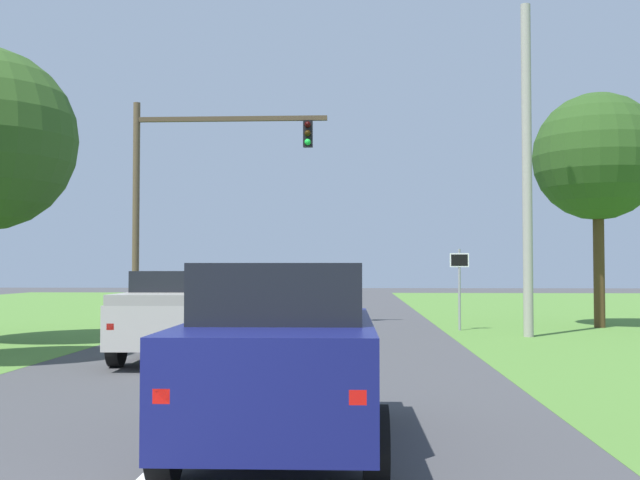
{
  "coord_description": "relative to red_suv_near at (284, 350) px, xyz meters",
  "views": [
    {
      "loc": [
        1.97,
        -4.18,
        1.95
      ],
      "look_at": [
        0.85,
        18.47,
        2.78
      ],
      "focal_mm": 43.32,
      "sensor_mm": 36.0,
      "label": 1
    }
  ],
  "objects": [
    {
      "name": "keep_moving_sign",
      "position": [
        4.0,
        15.99,
        0.59
      ],
      "size": [
        0.6,
        0.09,
        2.56
      ],
      "color": "gray",
      "rests_on": "ground_plane"
    },
    {
      "name": "oak_tree_right",
      "position": [
        8.76,
        17.37,
        4.58
      ],
      "size": [
        4.22,
        4.22,
        7.77
      ],
      "color": "#4C351E",
      "rests_on": "ground_plane"
    },
    {
      "name": "traffic_light",
      "position": [
        -5.18,
        17.81,
        3.99
      ],
      "size": [
        6.76,
        0.4,
        7.72
      ],
      "color": "brown",
      "rests_on": "ground_plane"
    },
    {
      "name": "ground_plane",
      "position": [
        -1.15,
        7.93,
        -1.05
      ],
      "size": [
        120.0,
        120.0,
        0.0
      ],
      "primitive_type": "plane",
      "color": "#424244"
    },
    {
      "name": "pickup_truck_lead",
      "position": [
        -2.99,
        8.22,
        -0.08
      ],
      "size": [
        2.4,
        5.6,
        1.89
      ],
      "color": "#B7B2A8",
      "rests_on": "ground_plane"
    },
    {
      "name": "red_suv_near",
      "position": [
        0.0,
        0.0,
        0.0
      ],
      "size": [
        2.19,
        4.65,
        2.0
      ],
      "color": "navy",
      "rests_on": "ground_plane"
    },
    {
      "name": "utility_pole_right",
      "position": [
        5.65,
        13.76,
        3.73
      ],
      "size": [
        0.28,
        0.28,
        9.57
      ],
      "primitive_type": "cylinder",
      "color": "#9E998E",
      "rests_on": "ground_plane"
    }
  ]
}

